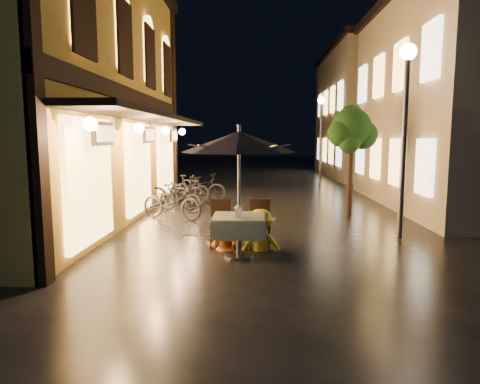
{
  "coord_description": "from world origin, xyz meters",
  "views": [
    {
      "loc": [
        -0.27,
        -7.56,
        2.22
      ],
      "look_at": [
        -0.56,
        0.88,
        1.15
      ],
      "focal_mm": 32.0,
      "sensor_mm": 36.0,
      "label": 1
    }
  ],
  "objects_px": {
    "person_yellow": "(261,210)",
    "patio_umbrella": "(239,142)",
    "cafe_table": "(239,226)",
    "person_orange": "(223,212)",
    "streetlamp_near": "(406,106)",
    "table_lantern": "(238,210)",
    "bicycle_0": "(172,202)"
  },
  "relations": [
    {
      "from": "cafe_table",
      "to": "person_orange",
      "type": "bearing_deg",
      "value": 119.61
    },
    {
      "from": "patio_umbrella",
      "to": "person_yellow",
      "type": "bearing_deg",
      "value": 52.07
    },
    {
      "from": "streetlamp_near",
      "to": "person_orange",
      "type": "bearing_deg",
      "value": -163.74
    },
    {
      "from": "cafe_table",
      "to": "bicycle_0",
      "type": "relative_size",
      "value": 0.54
    },
    {
      "from": "streetlamp_near",
      "to": "cafe_table",
      "type": "relative_size",
      "value": 4.27
    },
    {
      "from": "person_yellow",
      "to": "patio_umbrella",
      "type": "bearing_deg",
      "value": 46.26
    },
    {
      "from": "streetlamp_near",
      "to": "bicycle_0",
      "type": "relative_size",
      "value": 2.3
    },
    {
      "from": "person_yellow",
      "to": "streetlamp_near",
      "type": "bearing_deg",
      "value": -165.09
    },
    {
      "from": "person_orange",
      "to": "bicycle_0",
      "type": "relative_size",
      "value": 0.82
    },
    {
      "from": "person_yellow",
      "to": "cafe_table",
      "type": "bearing_deg",
      "value": 46.26
    },
    {
      "from": "patio_umbrella",
      "to": "bicycle_0",
      "type": "bearing_deg",
      "value": 118.36
    },
    {
      "from": "streetlamp_near",
      "to": "patio_umbrella",
      "type": "xyz_separation_m",
      "value": [
        -3.56,
        -1.72,
        -0.77
      ]
    },
    {
      "from": "table_lantern",
      "to": "patio_umbrella",
      "type": "bearing_deg",
      "value": 90.0
    },
    {
      "from": "cafe_table",
      "to": "bicycle_0",
      "type": "xyz_separation_m",
      "value": [
        -1.97,
        3.65,
        -0.1
      ]
    },
    {
      "from": "streetlamp_near",
      "to": "person_orange",
      "type": "height_order",
      "value": "streetlamp_near"
    },
    {
      "from": "streetlamp_near",
      "to": "bicycle_0",
      "type": "distance_m",
      "value": 6.35
    },
    {
      "from": "cafe_table",
      "to": "person_orange",
      "type": "relative_size",
      "value": 0.66
    },
    {
      "from": "patio_umbrella",
      "to": "bicycle_0",
      "type": "distance_m",
      "value": 4.47
    },
    {
      "from": "table_lantern",
      "to": "cafe_table",
      "type": "bearing_deg",
      "value": 90.0
    },
    {
      "from": "patio_umbrella",
      "to": "streetlamp_near",
      "type": "bearing_deg",
      "value": 25.76
    },
    {
      "from": "person_yellow",
      "to": "bicycle_0",
      "type": "distance_m",
      "value": 3.94
    },
    {
      "from": "bicycle_0",
      "to": "cafe_table",
      "type": "bearing_deg",
      "value": -129.69
    },
    {
      "from": "patio_umbrella",
      "to": "person_yellow",
      "type": "xyz_separation_m",
      "value": [
        0.41,
        0.53,
        -1.35
      ]
    },
    {
      "from": "table_lantern",
      "to": "bicycle_0",
      "type": "relative_size",
      "value": 0.14
    },
    {
      "from": "person_yellow",
      "to": "bicycle_0",
      "type": "bearing_deg",
      "value": -58.48
    },
    {
      "from": "table_lantern",
      "to": "person_orange",
      "type": "xyz_separation_m",
      "value": [
        -0.33,
        0.79,
        -0.17
      ]
    },
    {
      "from": "cafe_table",
      "to": "patio_umbrella",
      "type": "height_order",
      "value": "patio_umbrella"
    },
    {
      "from": "cafe_table",
      "to": "patio_umbrella",
      "type": "distance_m",
      "value": 1.56
    },
    {
      "from": "cafe_table",
      "to": "bicycle_0",
      "type": "distance_m",
      "value": 4.15
    },
    {
      "from": "streetlamp_near",
      "to": "person_yellow",
      "type": "distance_m",
      "value": 3.98
    },
    {
      "from": "streetlamp_near",
      "to": "table_lantern",
      "type": "distance_m",
      "value": 4.52
    },
    {
      "from": "patio_umbrella",
      "to": "person_yellow",
      "type": "distance_m",
      "value": 1.51
    }
  ]
}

